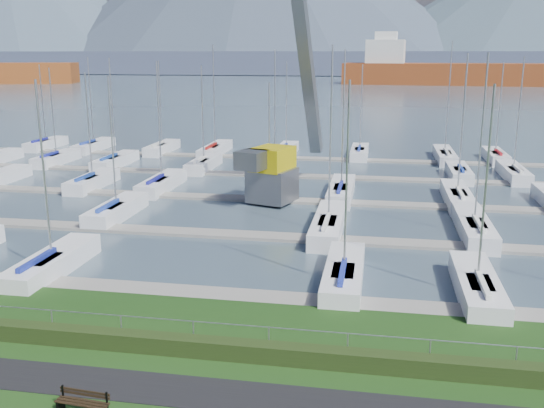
# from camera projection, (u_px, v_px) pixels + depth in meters

# --- Properties ---
(path) EXTENTS (160.00, 2.00, 0.04)m
(path) POSITION_uv_depth(u_px,v_px,m) (196.00, 392.00, 20.82)
(path) COLOR black
(path) RESTS_ON grass
(water) EXTENTS (800.00, 540.00, 0.20)m
(water) POSITION_uv_depth(u_px,v_px,m) (368.00, 80.00, 272.13)
(water) COLOR #435462
(hedge) EXTENTS (80.00, 0.70, 0.70)m
(hedge) POSITION_uv_depth(u_px,v_px,m) (216.00, 348.00, 23.22)
(hedge) COLOR #233212
(hedge) RESTS_ON grass
(fence) EXTENTS (80.00, 0.04, 0.04)m
(fence) POSITION_uv_depth(u_px,v_px,m) (218.00, 323.00, 23.40)
(fence) COLOR #95999D
(fence) RESTS_ON grass
(foothill) EXTENTS (900.00, 80.00, 12.00)m
(foothill) POSITION_uv_depth(u_px,v_px,m) (371.00, 62.00, 337.43)
(foothill) COLOR #49516A
(foothill) RESTS_ON water
(docks) EXTENTS (90.00, 41.60, 0.25)m
(docks) POSITION_uv_depth(u_px,v_px,m) (302.00, 201.00, 48.58)
(docks) COLOR slate
(docks) RESTS_ON water
(bench_left) EXTENTS (1.83, 0.57, 0.85)m
(bench_left) POSITION_uv_depth(u_px,v_px,m) (83.00, 403.00, 19.49)
(bench_left) COLOR black
(bench_left) RESTS_ON grass
(crane) EXTENTS (5.54, 13.48, 22.35)m
(crane) POSITION_uv_depth(u_px,v_px,m) (281.00, 131.00, 47.99)
(crane) COLOR slate
(crane) RESTS_ON water
(cargo_ship_mid) EXTENTS (103.17, 26.05, 21.50)m
(cargo_ship_mid) POSITION_uv_depth(u_px,v_px,m) (471.00, 74.00, 223.34)
(cargo_ship_mid) COLOR brown
(cargo_ship_mid) RESTS_ON water
(sailboat_fleet) EXTENTS (74.68, 50.18, 13.14)m
(sailboat_fleet) POSITION_uv_depth(u_px,v_px,m) (275.00, 126.00, 50.45)
(sailboat_fleet) COLOR navy
(sailboat_fleet) RESTS_ON water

